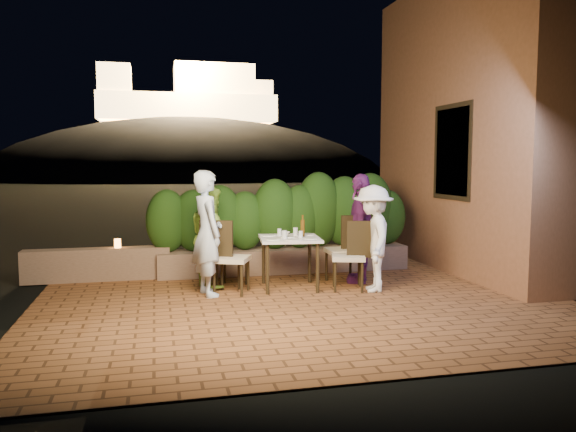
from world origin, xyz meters
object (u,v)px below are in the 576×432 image
object	(u,v)px
beer_bottle	(303,226)
diner_white	(373,238)
dining_table	(290,263)
chair_left_front	(231,257)
bowl	(285,233)
diner_blue	(207,233)
chair_left_back	(232,256)
diner_purple	(361,228)
chair_right_back	(343,249)
parapet_lamp	(118,243)
diner_green	(211,236)
chair_right_front	(348,255)

from	to	relation	value
beer_bottle	diner_white	bearing A→B (deg)	-27.17
dining_table	chair_left_front	xyz separation A→B (m)	(-0.87, -0.12, 0.14)
bowl	diner_blue	bearing A→B (deg)	-158.31
beer_bottle	diner_white	distance (m)	1.04
bowl	chair_left_front	distance (m)	1.02
chair_left_back	diner_white	xyz separation A→B (m)	(1.92, -0.75, 0.31)
beer_bottle	diner_purple	xyz separation A→B (m)	(0.96, 0.14, -0.08)
diner_blue	chair_right_back	bearing A→B (deg)	-94.45
diner_blue	parapet_lamp	size ratio (longest dim) A/B	12.33
dining_table	diner_white	bearing A→B (deg)	-21.49
diner_blue	diner_white	size ratio (longest dim) A/B	1.14
bowl	dining_table	bearing A→B (deg)	-91.46
bowl	chair_left_back	distance (m)	0.88
chair_left_front	dining_table	bearing A→B (deg)	30.25
dining_table	diner_green	xyz separation A→B (m)	(-1.10, 0.38, 0.37)
chair_left_front	chair_right_back	distance (m)	1.76
diner_purple	parapet_lamp	world-z (taller)	diner_purple
chair_left_back	chair_right_front	size ratio (longest dim) A/B	0.89
chair_right_front	chair_right_back	world-z (taller)	chair_right_back
bowl	chair_right_back	world-z (taller)	chair_right_back
diner_blue	diner_green	size ratio (longest dim) A/B	1.16
dining_table	chair_left_back	distance (m)	0.87
diner_blue	diner_green	world-z (taller)	diner_blue
chair_left_front	diner_green	bearing A→B (deg)	137.11
bowl	diner_green	size ratio (longest dim) A/B	0.10
beer_bottle	chair_right_front	bearing A→B (deg)	-29.35
bowl	diner_green	bearing A→B (deg)	177.39
parapet_lamp	diner_white	bearing A→B (deg)	-24.77
chair_right_front	bowl	bearing A→B (deg)	-22.41
chair_right_back	beer_bottle	bearing A→B (deg)	12.56
parapet_lamp	chair_left_back	bearing A→B (deg)	-28.57
diner_blue	beer_bottle	bearing A→B (deg)	-96.00
chair_left_back	chair_right_back	bearing A→B (deg)	22.82
chair_left_front	diner_green	world-z (taller)	diner_green
diner_green	diner_purple	size ratio (longest dim) A/B	0.89
chair_right_back	diner_white	bearing A→B (deg)	112.09
beer_bottle	chair_left_back	xyz separation A→B (m)	(-1.01, 0.28, -0.46)
chair_left_back	diner_white	world-z (taller)	diner_white
bowl	chair_right_back	xyz separation A→B (m)	(0.86, -0.16, -0.25)
chair_left_front	diner_purple	size ratio (longest dim) A/B	0.62
dining_table	chair_left_back	bearing A→B (deg)	159.04
diner_blue	diner_white	distance (m)	2.33
diner_blue	diner_green	xyz separation A→B (m)	(0.10, 0.53, -0.12)
chair_right_back	parapet_lamp	distance (m)	3.51
chair_left_back	diner_white	bearing A→B (deg)	6.23
chair_right_front	chair_right_back	size ratio (longest dim) A/B	0.97
chair_left_front	parapet_lamp	size ratio (longest dim) A/B	7.32
diner_blue	chair_left_front	bearing A→B (deg)	-97.64
chair_right_front	diner_blue	world-z (taller)	diner_blue
dining_table	diner_blue	xyz separation A→B (m)	(-1.20, -0.15, 0.49)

